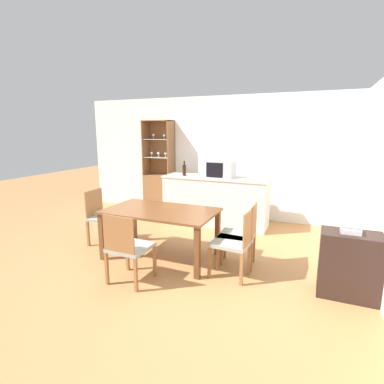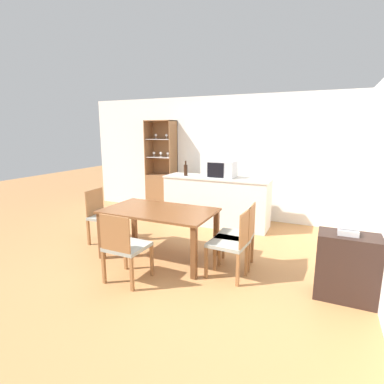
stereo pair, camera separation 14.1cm
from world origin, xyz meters
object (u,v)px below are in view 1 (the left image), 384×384
dining_table (161,216)px  dining_chair_side_right_far (240,235)px  side_cabinet (349,265)px  dining_chair_side_left_far (104,216)px  display_cabinet (159,185)px  microwave (221,169)px  dining_chair_head_near (128,247)px  dining_chair_side_right_near (235,242)px  wine_bottle (184,170)px  telephone (351,230)px

dining_table → dining_chair_side_right_far: bearing=7.1°
dining_chair_side_right_far → side_cabinet: bearing=-104.2°
dining_chair_side_left_far → dining_chair_side_right_far: bearing=86.9°
display_cabinet → microwave: bearing=-16.9°
dining_chair_side_right_far → dining_chair_head_near: 1.49m
display_cabinet → dining_chair_side_right_near: 3.47m
dining_chair_side_right_near → microwave: bearing=26.5°
wine_bottle → dining_chair_head_near: bearing=-81.0°
dining_chair_side_left_far → dining_chair_side_right_near: bearing=79.8°
display_cabinet → dining_chair_side_left_far: size_ratio=2.32×
dining_chair_head_near → side_cabinet: dining_chair_head_near is taller
dining_table → dining_chair_side_right_far: size_ratio=1.80×
wine_bottle → side_cabinet: size_ratio=0.40×
dining_chair_head_near → dining_chair_side_right_far: bearing=41.0°
display_cabinet → dining_chair_side_left_far: display_cabinet is taller
dining_chair_side_right_far → dining_chair_side_right_near: (-0.00, -0.29, 0.00)m
dining_table → dining_chair_side_right_near: 1.17m
display_cabinet → side_cabinet: bearing=-32.9°
dining_chair_side_right_far → dining_table: bearing=94.0°
dining_chair_side_left_far → wine_bottle: size_ratio=2.99×
dining_table → microwave: bearing=79.6°
dining_chair_side_right_near → dining_chair_head_near: bearing=124.2°
dining_chair_side_right_far → dining_chair_head_near: (-1.15, -0.96, 0.00)m
telephone → dining_chair_side_left_far: bearing=175.8°
dining_table → dining_chair_side_left_far: bearing=173.2°
display_cabinet → wine_bottle: display_cabinet is taller
dining_table → display_cabinet: bearing=119.4°
dining_chair_side_right_far → microwave: microwave is taller
microwave → side_cabinet: 2.96m
dining_chair_side_right_far → microwave: size_ratio=1.76×
dining_table → dining_chair_side_right_far: dining_chair_side_right_far is taller
wine_bottle → telephone: size_ratio=1.46×
wine_bottle → dining_table: bearing=-76.8°
dining_chair_side_left_far → wine_bottle: wine_bottle is taller
side_cabinet → wine_bottle: bearing=147.1°
side_cabinet → telephone: (-0.02, -0.01, 0.41)m
display_cabinet → telephone: bearing=-33.1°
dining_chair_side_left_far → side_cabinet: 3.61m
dining_chair_side_right_far → telephone: size_ratio=4.35×
display_cabinet → telephone: size_ratio=10.08×
dining_chair_head_near → microwave: 2.73m
dining_chair_side_left_far → telephone: (3.57, -0.26, 0.32)m
dining_chair_head_near → wine_bottle: size_ratio=2.99×
display_cabinet → dining_chair_side_left_far: bearing=-85.9°
dining_chair_side_right_near → telephone: (1.28, 0.02, 0.32)m
dining_chair_side_right_far → microwave: (-0.81, 1.67, 0.66)m
dining_chair_head_near → wine_bottle: wine_bottle is taller
dining_chair_side_right_near → side_cabinet: dining_chair_side_right_near is taller
dining_chair_side_right_far → wine_bottle: 2.31m
dining_chair_side_left_far → display_cabinet: bearing=-179.1°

